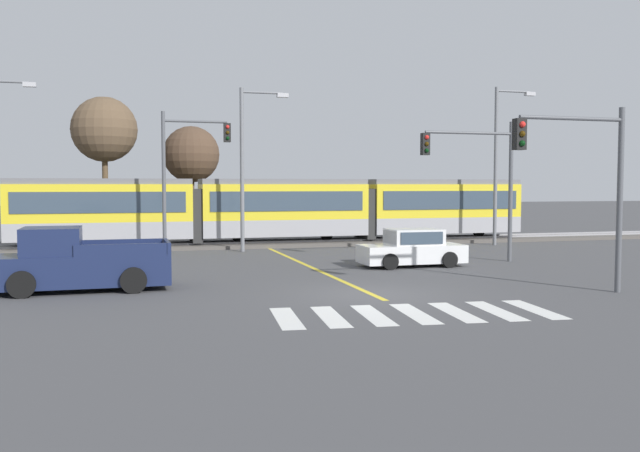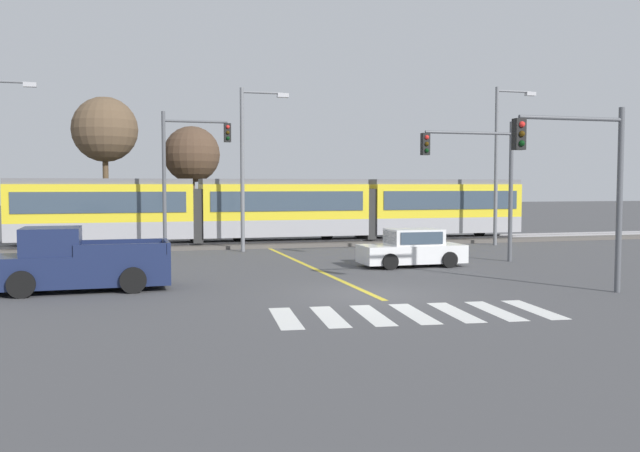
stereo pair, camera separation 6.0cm
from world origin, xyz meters
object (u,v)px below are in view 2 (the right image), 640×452
Objects in this scene: traffic_light_mid_right at (481,169)px; bare_tree_west at (105,130)px; light_rail_tram at (284,208)px; street_lamp_east at (500,155)px; sedan_crossing at (412,249)px; pickup_truck at (75,264)px; street_lamp_centre at (247,158)px; traffic_light_near_right at (584,169)px; bare_tree_east at (192,155)px; traffic_light_far_left at (186,162)px.

traffic_light_mid_right is 21.34m from bare_tree_west.
street_lamp_east reaches higher than light_rail_tram.
sedan_crossing is 0.77× the size of pickup_truck.
traffic_light_mid_right is (3.33, 0.52, 3.25)m from sedan_crossing.
traffic_light_near_right is at bearing -64.89° from street_lamp_centre.
traffic_light_near_right is (-1.25, -8.39, -0.20)m from traffic_light_mid_right.
traffic_light_near_right is (2.07, -7.87, 3.05)m from sedan_crossing.
bare_tree_west is at bearing 129.34° from sedan_crossing.
bare_tree_east reaches higher than pickup_truck.
street_lamp_east is (11.35, -3.27, 2.85)m from light_rail_tram.
pickup_truck is at bearing -152.81° from street_lamp_east.
light_rail_tram is 3.40× the size of bare_tree_west.
street_lamp_east reaches higher than pickup_truck.
sedan_crossing is 0.51× the size of bare_tree_west.
traffic_light_mid_right is at bearing -125.60° from street_lamp_east.
traffic_light_near_right is at bearing -75.26° from sedan_crossing.
bare_tree_east reaches higher than sedan_crossing.
traffic_light_far_left is 3.06m from street_lamp_centre.
pickup_truck is at bearing -105.63° from bare_tree_east.
light_rail_tram reaches higher than sedan_crossing.
street_lamp_centre is 9.95m from bare_tree_west.
bare_tree_west reaches higher than sedan_crossing.
pickup_truck is at bearing -124.66° from light_rail_tram.
traffic_light_mid_right is 0.74× the size of street_lamp_centre.
street_lamp_centre is 13.87m from street_lamp_east.
street_lamp_centre is (7.25, 11.02, 3.77)m from pickup_truck.
traffic_light_far_left is 0.82× the size of bare_tree_west.
street_lamp_centre is (-8.67, 7.43, 0.66)m from traffic_light_mid_right.
traffic_light_near_right is 0.83× the size of bare_tree_east.
street_lamp_east is at bearing 42.40° from sedan_crossing.
bare_tree_west reaches higher than pickup_truck.
bare_tree_west reaches higher than street_lamp_centre.
pickup_truck is at bearing -166.32° from sedan_crossing.
traffic_light_far_left is at bearing -171.98° from street_lamp_centre.
light_rail_tram is 4.14× the size of bare_tree_east.
light_rail_tram is at bearing 50.98° from street_lamp_centre.
bare_tree_east is at bearing 153.61° from street_lamp_east.
sedan_crossing is at bearing -171.06° from traffic_light_mid_right.
traffic_light_far_left reaches higher than traffic_light_near_right.
street_lamp_centre reaches higher than bare_tree_east.
pickup_truck is at bearing -91.16° from bare_tree_west.
street_lamp_east is (8.53, 7.79, 4.20)m from sedan_crossing.
traffic_light_near_right is (14.67, -4.81, 2.91)m from pickup_truck.
bare_tree_east reaches higher than traffic_light_mid_right.
street_lamp_east is (6.45, 15.66, 1.15)m from traffic_light_near_right.
light_rail_tram is 4.98× the size of traffic_light_near_right.
pickup_truck is at bearing -167.30° from traffic_light_mid_right.
traffic_light_mid_right reaches higher than pickup_truck.
street_lamp_east is (21.12, 10.85, 4.06)m from pickup_truck.
traffic_light_far_left reaches higher than traffic_light_mid_right.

